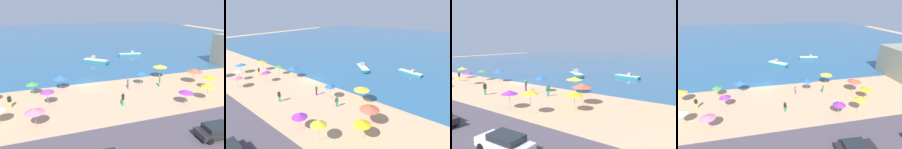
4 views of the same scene
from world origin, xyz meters
The scene contains 20 objects.
ground_plane centered at (0.00, 0.00, 0.00)m, with size 160.00×160.00×0.00m, color tan.
sea centered at (0.00, 55.00, 0.03)m, with size 150.00×110.00×0.05m, color #2D5F88.
coastal_road centered at (0.00, -18.00, 0.03)m, with size 80.00×8.00×0.06m, color #4D444E.
beach_umbrella_0 centered at (-8.03, -11.51, 1.98)m, with size 2.10×2.10×2.25m.
beach_umbrella_1 centered at (10.55, -11.95, 1.89)m, with size 1.92×1.92×2.19m.
beach_umbrella_2 centered at (-6.51, -6.52, 2.09)m, with size 1.81×1.81×2.40m.
beach_umbrella_3 centered at (12.78, -1.55, 2.25)m, with size 2.43×2.43×2.52m.
beach_umbrella_4 centered at (13.89, -12.02, 2.39)m, with size 1.83×1.83×2.72m.
beach_umbrella_5 centered at (8.05, -3.64, 2.19)m, with size 1.80×1.80×2.49m.
beach_umbrella_6 centered at (-4.35, -1.54, 2.07)m, with size 2.14×2.14×2.38m.
beach_umbrella_7 centered at (16.56, -5.83, 2.36)m, with size 2.49×2.49×2.67m.
beach_umbrella_10 centered at (17.24, -8.56, 1.96)m, with size 1.98×1.98×2.22m.
beach_umbrella_12 centered at (-8.38, -2.40, 1.83)m, with size 1.78×1.78×2.09m.
bather_0 centered at (10.68, -5.12, 0.93)m, with size 0.39×0.48×1.66m.
bather_1 centered at (-11.13, -5.73, 1.03)m, with size 0.55×0.31×1.83m.
bather_2 centered at (2.66, -9.66, 1.03)m, with size 0.52×0.36×1.82m.
bather_3 centered at (5.58, -4.38, 0.98)m, with size 0.23×0.57×1.75m.
parked_car_1 centered at (9.02, -19.16, 0.81)m, with size 4.59×2.17×1.40m.
skiff_nearshore centered at (14.65, 16.13, 0.37)m, with size 5.83×2.42×1.17m.
skiff_offshore centered at (4.67, 12.13, 0.47)m, with size 5.21×4.96×1.55m.
Camera 1 is at (-6.84, -33.57, 12.76)m, focal length 35.00 mm.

